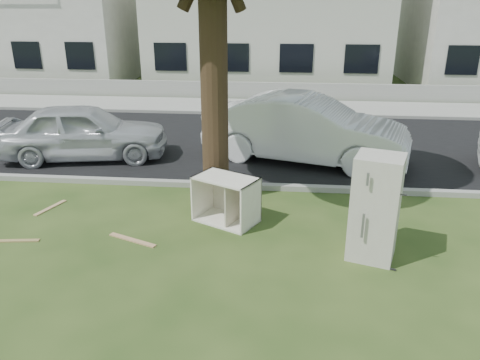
# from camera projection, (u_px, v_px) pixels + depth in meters

# --- Properties ---
(ground) EXTENTS (120.00, 120.00, 0.00)m
(ground) POSITION_uv_depth(u_px,v_px,m) (224.00, 240.00, 8.22)
(ground) COLOR #274016
(road) EXTENTS (120.00, 7.00, 0.01)m
(road) POSITION_uv_depth(u_px,v_px,m) (250.00, 143.00, 13.78)
(road) COLOR black
(road) RESTS_ON ground
(kerb_near) EXTENTS (120.00, 0.18, 0.12)m
(kerb_near) POSITION_uv_depth(u_px,v_px,m) (238.00, 188.00, 10.49)
(kerb_near) COLOR gray
(kerb_near) RESTS_ON ground
(kerb_far) EXTENTS (120.00, 0.18, 0.12)m
(kerb_far) POSITION_uv_depth(u_px,v_px,m) (258.00, 115.00, 17.08)
(kerb_far) COLOR gray
(kerb_far) RESTS_ON ground
(sidewalk) EXTENTS (120.00, 2.80, 0.01)m
(sidewalk) POSITION_uv_depth(u_px,v_px,m) (260.00, 107.00, 18.42)
(sidewalk) COLOR gray
(sidewalk) RESTS_ON ground
(low_wall) EXTENTS (120.00, 0.15, 0.70)m
(low_wall) POSITION_uv_depth(u_px,v_px,m) (263.00, 91.00, 19.78)
(low_wall) COLOR gray
(low_wall) RESTS_ON ground
(townhouse_left) EXTENTS (10.20, 8.16, 7.04)m
(townhouse_left) POSITION_uv_depth(u_px,v_px,m) (38.00, 8.00, 24.28)
(townhouse_left) COLOR silver
(townhouse_left) RESTS_ON ground
(townhouse_center) EXTENTS (11.22, 8.16, 7.44)m
(townhouse_center) POSITION_uv_depth(u_px,v_px,m) (269.00, 4.00, 23.11)
(townhouse_center) COLOR beige
(townhouse_center) RESTS_ON ground
(fridge) EXTENTS (0.88, 0.85, 1.74)m
(fridge) POSITION_uv_depth(u_px,v_px,m) (375.00, 208.00, 7.41)
(fridge) COLOR silver
(fridge) RESTS_ON ground
(cabinet) EXTENTS (1.33, 1.15, 0.89)m
(cabinet) POSITION_uv_depth(u_px,v_px,m) (226.00, 200.00, 8.78)
(cabinet) COLOR silver
(cabinet) RESTS_ON ground
(plank_a) EXTENTS (1.08, 0.23, 0.02)m
(plank_a) POSITION_uv_depth(u_px,v_px,m) (8.00, 241.00, 8.18)
(plank_a) COLOR #977F49
(plank_a) RESTS_ON ground
(plank_b) EXTENTS (0.94, 0.46, 0.02)m
(plank_b) POSITION_uv_depth(u_px,v_px,m) (132.00, 240.00, 8.20)
(plank_b) COLOR tan
(plank_b) RESTS_ON ground
(plank_c) EXTENTS (0.35, 0.80, 0.02)m
(plank_c) POSITION_uv_depth(u_px,v_px,m) (50.00, 208.00, 9.47)
(plank_c) COLOR tan
(plank_c) RESTS_ON ground
(car_center) EXTENTS (5.45, 3.15, 1.70)m
(car_center) POSITION_uv_depth(u_px,v_px,m) (306.00, 129.00, 11.98)
(car_center) COLOR white
(car_center) RESTS_ON ground
(car_left) EXTENTS (4.53, 2.49, 1.46)m
(car_left) POSITION_uv_depth(u_px,v_px,m) (84.00, 131.00, 12.22)
(car_left) COLOR silver
(car_left) RESTS_ON ground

